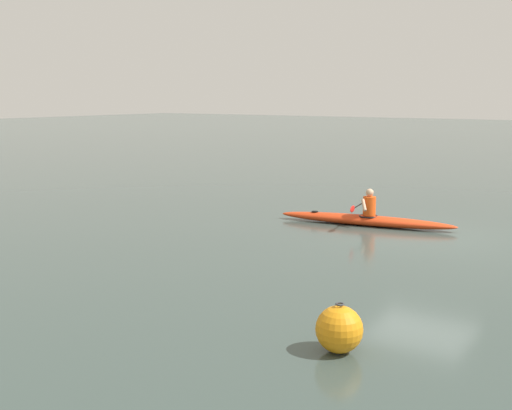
% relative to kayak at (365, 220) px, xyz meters
% --- Properties ---
extents(ground_plane, '(160.00, 160.00, 0.00)m').
position_rel_kayak_xyz_m(ground_plane, '(-1.85, 0.56, -0.14)').
color(ground_plane, '#384742').
extents(kayak, '(4.85, 1.36, 0.28)m').
position_rel_kayak_xyz_m(kayak, '(0.00, 0.00, 0.00)').
color(kayak, red).
rests_on(kayak, ground).
extents(kayaker, '(0.58, 2.28, 0.73)m').
position_rel_kayak_xyz_m(kayaker, '(-0.07, -0.01, 0.44)').
color(kayaker, '#E04C14').
rests_on(kayaker, kayak).
extents(mooring_buoy_channel_marker, '(0.65, 0.65, 0.70)m').
position_rel_kayak_xyz_m(mooring_buoy_channel_marker, '(-3.26, 8.18, 0.19)').
color(mooring_buoy_channel_marker, orange).
rests_on(mooring_buoy_channel_marker, ground).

